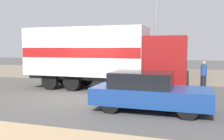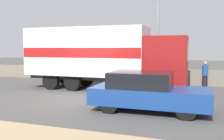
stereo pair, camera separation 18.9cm
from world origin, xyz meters
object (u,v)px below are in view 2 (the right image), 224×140
street_lamp (158,22)px  car_hatchback (147,91)px  pedestrian (205,74)px  box_truck (99,55)px

street_lamp → car_hatchback: size_ratio=1.59×
pedestrian → car_hatchback: bearing=-109.2°
box_truck → car_hatchback: size_ratio=2.07×
street_lamp → car_hatchback: 7.63m
box_truck → car_hatchback: (3.50, -3.96, -1.25)m
street_lamp → pedestrian: (2.86, -0.58, -3.17)m
box_truck → pedestrian: box_truck is taller
car_hatchback → street_lamp: bearing=95.6°
box_truck → pedestrian: size_ratio=5.65×
pedestrian → box_truck: bearing=-157.8°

